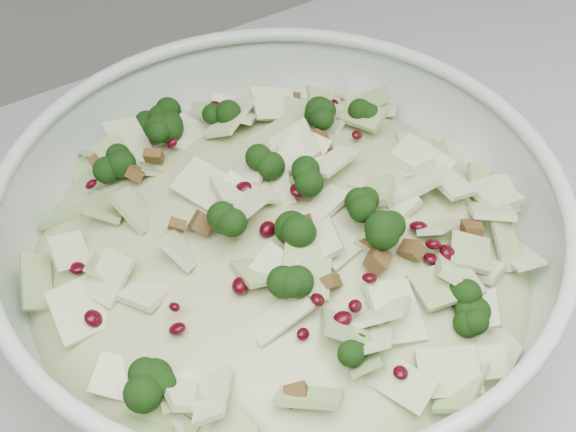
% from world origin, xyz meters
% --- Properties ---
extents(mixing_bowl, '(0.45, 0.45, 0.15)m').
position_xyz_m(mixing_bowl, '(0.60, 1.60, 0.98)').
color(mixing_bowl, '#B9CCBD').
rests_on(mixing_bowl, counter).
extents(salad, '(0.35, 0.35, 0.15)m').
position_xyz_m(salad, '(0.60, 1.60, 1.00)').
color(salad, '#AEBE82').
rests_on(salad, mixing_bowl).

